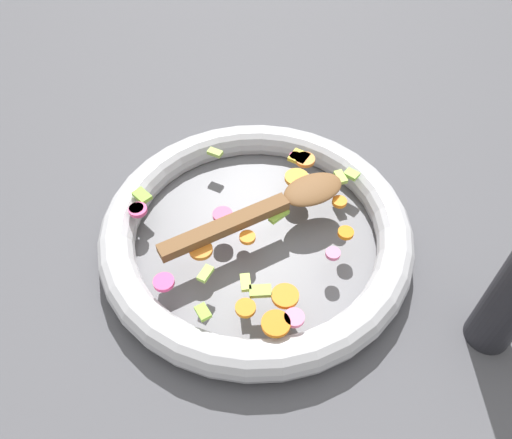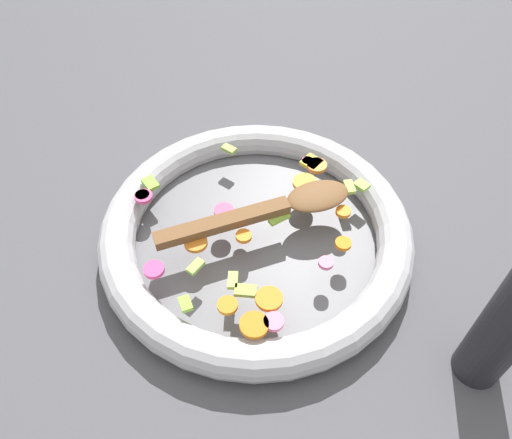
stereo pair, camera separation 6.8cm
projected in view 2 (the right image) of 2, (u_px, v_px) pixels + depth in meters
ground_plane at (256, 242)px, 0.72m from camera, size 4.00×4.00×0.00m
skillet at (256, 232)px, 0.70m from camera, size 0.44×0.44×0.05m
chopped_vegetables at (255, 231)px, 0.66m from camera, size 0.34×0.34×0.01m
wooden_spoon at (277, 208)px, 0.68m from camera, size 0.14×0.27×0.01m
pepper_mill at (510, 323)px, 0.51m from camera, size 0.05×0.05×0.24m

